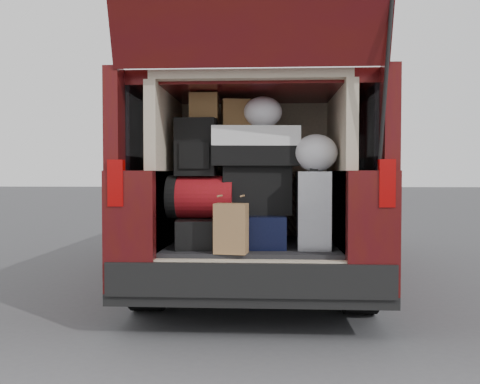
% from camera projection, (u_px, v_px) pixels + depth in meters
% --- Properties ---
extents(ground, '(80.00, 80.00, 0.00)m').
position_uv_depth(ground, '(251.00, 326.00, 3.59)').
color(ground, '#3C3C3F').
rests_on(ground, ground).
extents(minivan, '(1.90, 5.35, 2.77)m').
position_uv_depth(minivan, '(257.00, 190.00, 5.41)').
color(minivan, black).
rests_on(minivan, ground).
extents(load_floor, '(1.24, 1.05, 0.55)m').
position_uv_depth(load_floor, '(252.00, 280.00, 3.85)').
color(load_floor, black).
rests_on(load_floor, ground).
extents(black_hardshell, '(0.43, 0.55, 0.20)m').
position_uv_depth(black_hardshell, '(202.00, 232.00, 3.71)').
color(black_hardshell, black).
rests_on(black_hardshell, load_floor).
extents(navy_hardshell, '(0.45, 0.54, 0.23)m').
position_uv_depth(navy_hardshell, '(255.00, 230.00, 3.73)').
color(navy_hardshell, black).
rests_on(navy_hardshell, load_floor).
extents(silver_roller, '(0.23, 0.37, 0.54)m').
position_uv_depth(silver_roller, '(313.00, 210.00, 3.61)').
color(silver_roller, silver).
rests_on(silver_roller, load_floor).
extents(kraft_bag, '(0.23, 0.17, 0.33)m').
position_uv_depth(kraft_bag, '(231.00, 228.00, 3.37)').
color(kraft_bag, '#AB7B4D').
rests_on(kraft_bag, load_floor).
extents(red_duffel, '(0.49, 0.33, 0.31)m').
position_uv_depth(red_duffel, '(201.00, 197.00, 3.72)').
color(red_duffel, maroon).
rests_on(red_duffel, black_hardshell).
extents(black_soft_case, '(0.52, 0.35, 0.36)m').
position_uv_depth(black_soft_case, '(256.00, 190.00, 3.75)').
color(black_soft_case, black).
rests_on(black_soft_case, navy_hardshell).
extents(backpack, '(0.30, 0.19, 0.42)m').
position_uv_depth(backpack, '(196.00, 147.00, 3.69)').
color(backpack, black).
rests_on(backpack, red_duffel).
extents(twotone_duffel, '(0.66, 0.38, 0.28)m').
position_uv_depth(twotone_duffel, '(255.00, 147.00, 3.70)').
color(twotone_duffel, white).
rests_on(twotone_duffel, black_soft_case).
extents(grocery_sack_lower, '(0.21, 0.17, 0.19)m').
position_uv_depth(grocery_sack_lower, '(204.00, 107.00, 3.73)').
color(grocery_sack_lower, brown).
rests_on(grocery_sack_lower, backpack).
extents(grocery_sack_upper, '(0.24, 0.20, 0.21)m').
position_uv_depth(grocery_sack_upper, '(236.00, 114.00, 3.79)').
color(grocery_sack_upper, brown).
rests_on(grocery_sack_upper, twotone_duffel).
extents(plastic_bag_center, '(0.31, 0.29, 0.23)m').
position_uv_depth(plastic_bag_center, '(263.00, 112.00, 3.72)').
color(plastic_bag_center, silver).
rests_on(plastic_bag_center, twotone_duffel).
extents(plastic_bag_right, '(0.35, 0.33, 0.27)m').
position_uv_depth(plastic_bag_right, '(316.00, 153.00, 3.58)').
color(plastic_bag_right, silver).
rests_on(plastic_bag_right, silver_roller).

